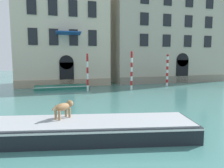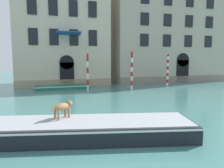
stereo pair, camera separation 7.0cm
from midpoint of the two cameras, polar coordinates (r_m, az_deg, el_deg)
palazzo_left at (r=28.85m, az=-12.87°, el=15.50°), size 10.93×7.40×15.54m
palazzo_right at (r=32.97m, az=14.04°, el=12.65°), size 15.81×6.13×13.58m
boat_foreground at (r=9.36m, az=-6.53°, el=-11.55°), size 9.27×4.11×0.75m
dog_on_deck at (r=9.70m, az=-12.41°, el=-5.85°), size 0.94×0.79×0.75m
boat_moored_near_palazzo at (r=24.18m, az=-12.82°, el=-0.77°), size 5.77×1.97×0.38m
mooring_pole_0 at (r=26.79m, az=14.40°, el=3.56°), size 0.27×0.27×3.76m
mooring_pole_2 at (r=22.04m, az=-6.27°, el=3.08°), size 0.21×0.21×3.78m
mooring_pole_3 at (r=22.77m, az=5.27°, el=3.53°), size 0.23×0.23×4.03m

